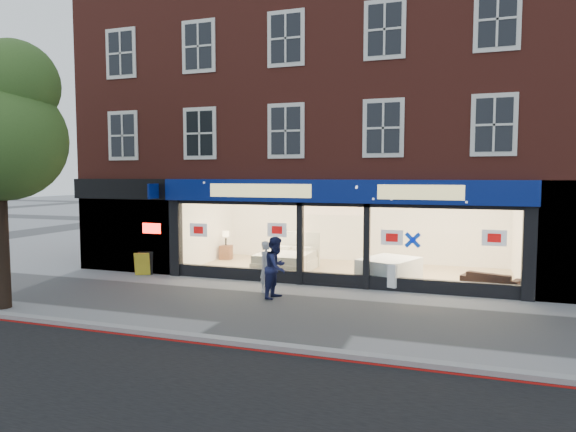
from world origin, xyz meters
The scene contains 12 objects.
ground centered at (0.00, 0.00, 0.00)m, with size 120.00×120.00×0.00m, color gray.
kerb_line centered at (0.00, -3.10, 0.01)m, with size 60.00×0.10×0.01m, color #8C0A07.
kerb_stone centered at (0.00, -2.90, 0.06)m, with size 60.00×0.25×0.12m, color gray.
showroom_floor centered at (0.00, 5.25, 0.05)m, with size 11.00×4.50×0.10m, color tan.
building centered at (-0.02, 6.93, 6.67)m, with size 19.00×8.26×10.30m.
display_bed centered at (-2.08, 4.70, 0.45)m, with size 1.87×2.25×1.26m.
bedside_table centered at (-5.10, 6.11, 0.38)m, with size 0.45×0.45×0.55m, color brown.
mattress_stack centered at (1.60, 4.00, 0.46)m, with size 2.01×2.22×0.71m.
sofa centered at (4.60, 3.90, 0.34)m, with size 1.65×0.65×0.48m, color black.
a_board centered at (-6.58, 2.70, 0.40)m, with size 0.52×0.33×0.80m, color gold.
pedestrian_grey centered at (-1.65, 1.71, 0.75)m, with size 0.55×0.36×1.51m, color #B2B4BB.
pedestrian_blue centered at (-1.13, 1.08, 0.86)m, with size 0.84×0.65×1.73m, color #191D46.
Camera 1 is at (3.75, -12.18, 3.44)m, focal length 32.00 mm.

